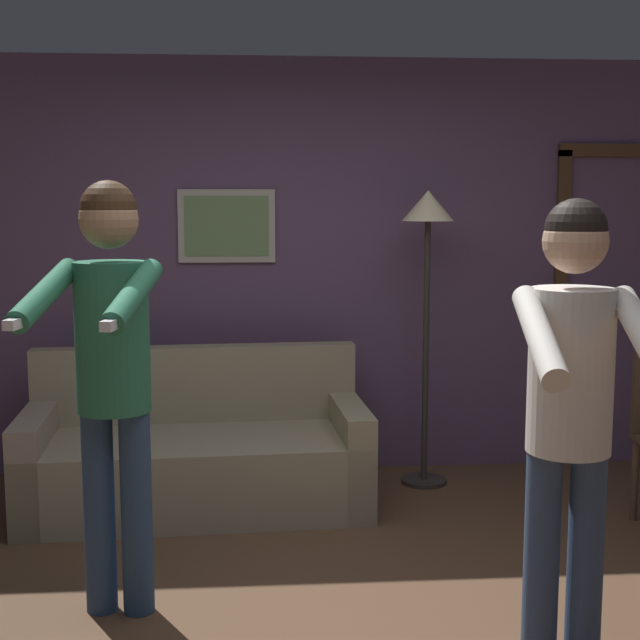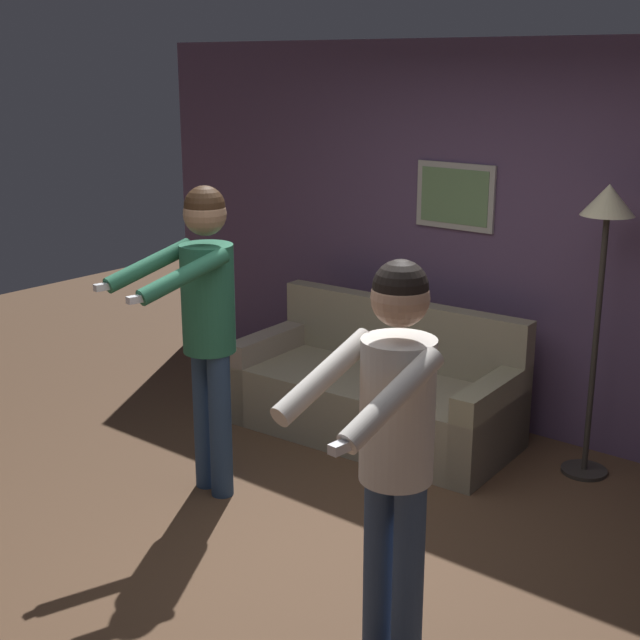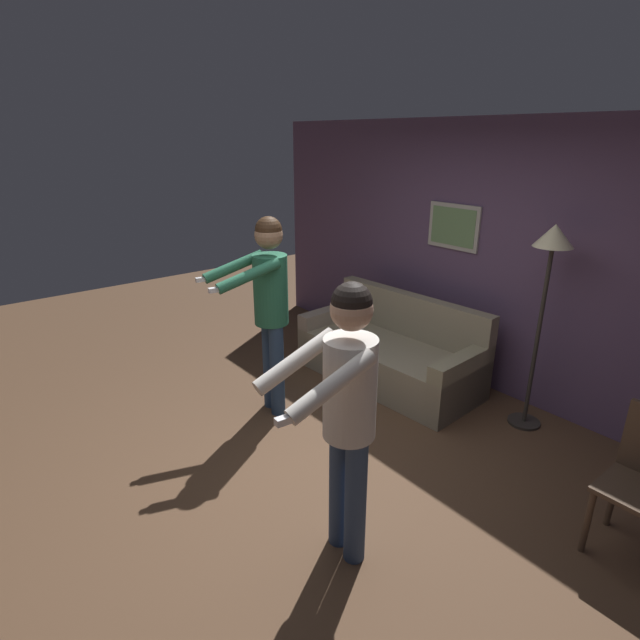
{
  "view_description": "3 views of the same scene",
  "coord_description": "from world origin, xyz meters",
  "px_view_note": "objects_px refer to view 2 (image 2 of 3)",
  "views": [
    {
      "loc": [
        -0.3,
        -3.36,
        1.73
      ],
      "look_at": [
        -0.04,
        0.03,
        1.27
      ],
      "focal_mm": 50.0,
      "sensor_mm": 36.0,
      "label": 1
    },
    {
      "loc": [
        2.65,
        -3.06,
        2.45
      ],
      "look_at": [
        0.14,
        0.02,
        1.29
      ],
      "focal_mm": 50.0,
      "sensor_mm": 36.0,
      "label": 2
    },
    {
      "loc": [
        2.62,
        -1.99,
        2.43
      ],
      "look_at": [
        0.03,
        0.09,
        1.2
      ],
      "focal_mm": 28.0,
      "sensor_mm": 36.0,
      "label": 3
    }
  ],
  "objects_px": {
    "torchiere_lamp": "(605,241)",
    "person_standing_right": "(394,428)",
    "couch": "(376,394)",
    "person_standing_left": "(205,310)"
  },
  "relations": [
    {
      "from": "torchiere_lamp",
      "to": "person_standing_right",
      "type": "distance_m",
      "value": 2.27
    },
    {
      "from": "person_standing_left",
      "to": "person_standing_right",
      "type": "bearing_deg",
      "value": -19.54
    },
    {
      "from": "person_standing_left",
      "to": "person_standing_right",
      "type": "distance_m",
      "value": 1.8
    },
    {
      "from": "torchiere_lamp",
      "to": "couch",
      "type": "bearing_deg",
      "value": -167.18
    },
    {
      "from": "person_standing_left",
      "to": "person_standing_right",
      "type": "relative_size",
      "value": 1.04
    },
    {
      "from": "couch",
      "to": "person_standing_right",
      "type": "relative_size",
      "value": 1.12
    },
    {
      "from": "couch",
      "to": "person_standing_left",
      "type": "xyz_separation_m",
      "value": [
        -0.25,
        -1.32,
        0.84
      ]
    },
    {
      "from": "couch",
      "to": "person_standing_left",
      "type": "bearing_deg",
      "value": -100.72
    },
    {
      "from": "couch",
      "to": "person_standing_right",
      "type": "distance_m",
      "value": 2.53
    },
    {
      "from": "torchiere_lamp",
      "to": "person_standing_right",
      "type": "xyz_separation_m",
      "value": [
        0.08,
        -2.23,
        -0.4
      ]
    }
  ]
}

